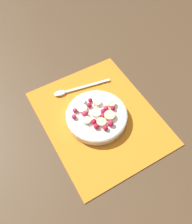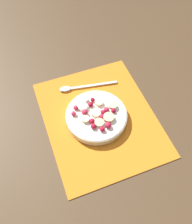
# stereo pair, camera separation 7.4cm
# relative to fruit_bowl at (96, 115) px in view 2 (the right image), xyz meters

# --- Properties ---
(ground_plane) EXTENTS (3.00, 3.00, 0.00)m
(ground_plane) POSITION_rel_fruit_bowl_xyz_m (-0.00, -0.01, -0.02)
(ground_plane) COLOR #4C3823
(placemat) EXTENTS (0.45, 0.36, 0.01)m
(placemat) POSITION_rel_fruit_bowl_xyz_m (-0.00, -0.01, -0.02)
(placemat) COLOR orange
(placemat) RESTS_ON ground_plane
(fruit_bowl) EXTENTS (0.20, 0.20, 0.05)m
(fruit_bowl) POSITION_rel_fruit_bowl_xyz_m (0.00, 0.00, 0.00)
(fruit_bowl) COLOR silver
(fruit_bowl) RESTS_ON placemat
(spoon) EXTENTS (0.05, 0.21, 0.01)m
(spoon) POSITION_rel_fruit_bowl_xyz_m (0.15, 0.02, -0.01)
(spoon) COLOR silver
(spoon) RESTS_ON placemat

